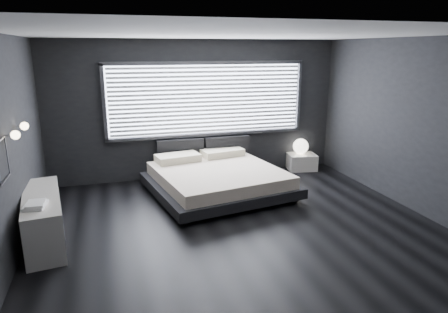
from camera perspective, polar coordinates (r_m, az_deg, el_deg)
name	(u,v)px	position (r m, az deg, el deg)	size (l,w,h in m)	color
room	(241,137)	(5.64, 2.44, 2.73)	(6.04, 6.00, 2.80)	black
window	(208,99)	(8.22, -2.32, 8.14)	(4.14, 0.09, 1.52)	white
headboard	(204,150)	(8.33, -2.86, 0.95)	(1.96, 0.16, 0.52)	black
sconce_near	(15,135)	(5.47, -27.68, 2.74)	(0.18, 0.11, 0.11)	silver
sconce_far	(24,126)	(6.05, -26.66, 3.90)	(0.18, 0.11, 0.11)	silver
wall_art_lower	(3,161)	(5.21, -29.07, -0.50)	(0.01, 0.48, 0.48)	#47474C
bed	(217,178)	(7.42, -0.94, -3.14)	(2.72, 2.63, 0.61)	black
nightstand	(301,162)	(9.06, 11.01, -0.73)	(0.60, 0.50, 0.35)	silver
orb_lamp	(301,146)	(9.00, 10.89, 1.45)	(0.34, 0.34, 0.34)	white
dresser	(44,218)	(6.14, -24.36, -8.02)	(0.70, 1.74, 0.68)	silver
book_stack	(35,205)	(5.61, -25.35, -6.25)	(0.29, 0.35, 0.07)	white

